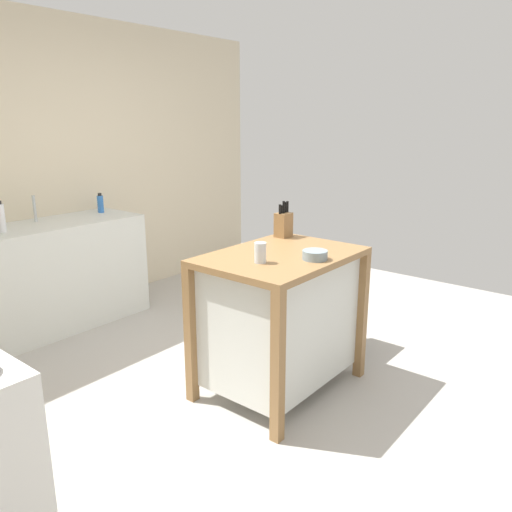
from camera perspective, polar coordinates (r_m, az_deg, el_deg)
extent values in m
plane|color=#ADA8A0|center=(3.47, 0.34, -14.43)|extent=(5.95, 5.95, 0.00)
cube|color=beige|center=(4.85, -22.01, 9.21)|extent=(4.95, 0.10, 2.60)
cube|color=olive|center=(3.11, 2.86, -0.08)|extent=(1.01, 0.72, 0.04)
cube|color=silver|center=(3.25, 2.76, -7.03)|extent=(0.91, 0.62, 0.78)
cube|color=olive|center=(2.74, 2.48, -12.58)|extent=(0.06, 0.06, 0.88)
cube|color=olive|center=(3.48, 11.87, -6.67)|extent=(0.06, 0.06, 0.88)
cube|color=olive|center=(3.14, -7.41, -8.92)|extent=(0.06, 0.06, 0.88)
cube|color=olive|center=(3.80, 2.95, -4.44)|extent=(0.06, 0.06, 0.88)
cube|color=olive|center=(3.54, 3.13, 3.54)|extent=(0.11, 0.09, 0.17)
cylinder|color=black|center=(3.48, 2.73, 5.33)|extent=(0.02, 0.02, 0.07)
cylinder|color=black|center=(3.50, 2.94, 5.31)|extent=(0.02, 0.02, 0.06)
cylinder|color=black|center=(3.52, 3.16, 5.56)|extent=(0.02, 0.02, 0.08)
cylinder|color=black|center=(3.54, 3.36, 5.53)|extent=(0.02, 0.02, 0.07)
cylinder|color=black|center=(3.55, 3.57, 5.60)|extent=(0.02, 0.02, 0.08)
cylinder|color=gray|center=(2.99, 6.69, 0.12)|extent=(0.15, 0.15, 0.06)
cylinder|color=#49555B|center=(2.98, 6.70, 0.57)|extent=(0.12, 0.12, 0.01)
cylinder|color=silver|center=(2.89, 0.49, 0.38)|extent=(0.07, 0.07, 0.12)
cube|color=gray|center=(3.93, 8.46, -6.09)|extent=(0.34, 0.26, 0.60)
cube|color=black|center=(3.82, 8.64, -1.69)|extent=(0.36, 0.28, 0.03)
cube|color=silver|center=(4.55, -22.23, -2.14)|extent=(1.55, 0.60, 0.89)
cube|color=silver|center=(4.43, -22.66, 3.16)|extent=(0.44, 0.36, 0.03)
cylinder|color=#B7BCC1|center=(4.55, -23.80, 4.93)|extent=(0.02, 0.02, 0.22)
cylinder|color=blue|center=(4.81, -17.21, 5.63)|extent=(0.05, 0.05, 0.15)
cylinder|color=black|center=(4.79, -17.30, 6.68)|extent=(0.03, 0.03, 0.02)
cylinder|color=white|center=(4.22, -26.93, 3.83)|extent=(0.06, 0.06, 0.21)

